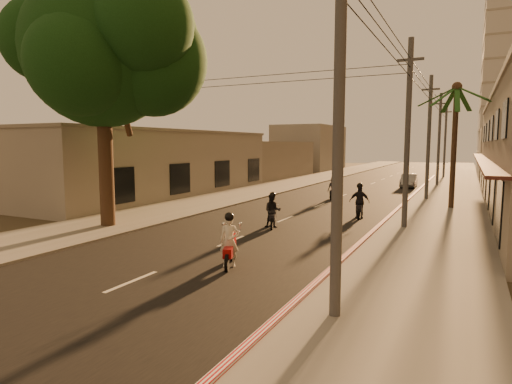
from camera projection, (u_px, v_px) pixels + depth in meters
ground at (205, 252)px, 16.30m from camera, size 160.00×160.00×0.00m
road at (343, 196)px, 34.11m from camera, size 10.00×140.00×0.02m
sidewalk_right at (445, 201)px, 30.80m from camera, size 5.00×140.00×0.12m
sidewalk_left at (259, 191)px, 37.42m from camera, size 5.00×140.00×0.12m
curb_stripe at (401, 207)px, 27.40m from camera, size 0.20×60.00×0.20m
left_building at (154, 163)px, 34.65m from camera, size 8.20×24.20×5.20m
broadleaf_tree at (110, 51)px, 20.19m from camera, size 9.60×8.70×12.10m
palm_tree at (457, 94)px, 26.23m from camera, size 5.00×5.00×8.20m
utility_poles at (430, 110)px, 30.65m from camera, size 1.20×48.26×9.00m
filler_left_near at (261, 160)px, 52.51m from camera, size 8.00×14.00×4.40m
filler_left_far at (310, 148)px, 68.40m from camera, size 8.00×14.00×7.00m
scooter_red at (229, 242)px, 14.27m from camera, size 1.03×1.79×1.86m
scooter_mid_a at (273, 211)px, 21.00m from camera, size 1.23×1.73×1.78m
scooter_mid_b at (359, 202)px, 23.69m from camera, size 1.26×2.00×1.98m
scooter_far_a at (334, 188)px, 31.84m from camera, size 0.86×1.87×1.84m
parked_car at (409, 181)px, 40.67m from camera, size 1.65×3.98×1.28m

